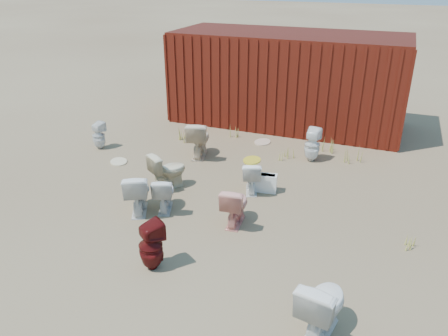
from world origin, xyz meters
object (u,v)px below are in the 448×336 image
at_px(toilet_back_beige_left, 199,139).
at_px(toilet_back_yellowlid, 251,176).
at_px(toilet_back_e, 312,145).
at_px(toilet_front_a, 138,192).
at_px(toilet_front_maroon, 151,246).
at_px(shipping_container, 287,79).
at_px(toilet_back_beige_right, 168,170).
at_px(toilet_back_a, 99,136).
at_px(toilet_front_pink, 235,205).
at_px(toilet_front_e, 322,305).
at_px(loose_tank, 264,183).
at_px(toilet_front_c, 164,193).

distance_m(toilet_back_beige_left, toilet_back_yellowlid, 2.04).
xyz_separation_m(toilet_back_beige_left, toilet_back_e, (2.43, 0.69, -0.04)).
bearing_deg(toilet_front_a, toilet_front_maroon, 101.66).
xyz_separation_m(shipping_container, toilet_back_beige_right, (-1.12, -4.72, -0.84)).
distance_m(toilet_back_a, toilet_back_e, 4.95).
bearing_deg(toilet_back_e, toilet_back_beige_right, 49.97).
bearing_deg(toilet_front_maroon, toilet_front_pink, -81.24).
distance_m(toilet_front_maroon, toilet_back_a, 4.93).
height_order(shipping_container, toilet_front_e, shipping_container).
height_order(toilet_back_yellowlid, loose_tank, toilet_back_yellowlid).
height_order(toilet_front_maroon, toilet_front_e, toilet_front_e).
xyz_separation_m(toilet_back_e, loose_tank, (-0.56, -1.78, -0.20)).
xyz_separation_m(toilet_front_c, toilet_front_maroon, (0.64, -1.54, 0.05)).
relative_size(toilet_back_beige_left, loose_tank, 1.68).
height_order(toilet_front_a, toilet_front_c, toilet_front_a).
bearing_deg(toilet_front_maroon, toilet_front_a, -19.59).
bearing_deg(toilet_front_c, toilet_back_beige_right, -86.70).
xyz_separation_m(toilet_front_pink, toilet_back_beige_left, (-1.76, 2.38, 0.07)).
bearing_deg(toilet_back_a, toilet_front_a, 144.77).
relative_size(shipping_container, toilet_front_maroon, 7.97).
height_order(toilet_back_a, toilet_back_e, toilet_back_e).
xyz_separation_m(toilet_front_e, toilet_back_e, (-1.11, 4.97, -0.03)).
relative_size(shipping_container, toilet_back_yellowlid, 9.41).
bearing_deg(toilet_front_maroon, toilet_front_e, -155.53).
relative_size(toilet_front_c, loose_tank, 1.29).
xyz_separation_m(toilet_front_pink, toilet_front_c, (-1.32, -0.03, -0.03)).
height_order(toilet_front_c, toilet_front_maroon, toilet_front_maroon).
xyz_separation_m(toilet_front_pink, toilet_back_beige_right, (-1.67, 0.75, 0.01)).
relative_size(toilet_front_pink, loose_tank, 1.39).
xyz_separation_m(toilet_front_a, toilet_front_maroon, (1.03, -1.31, -0.00)).
xyz_separation_m(toilet_front_c, toilet_front_e, (3.10, -1.87, 0.08)).
bearing_deg(toilet_back_beige_right, toilet_front_c, 146.84).
bearing_deg(shipping_container, toilet_back_beige_right, -103.31).
xyz_separation_m(toilet_front_e, toilet_back_a, (-5.93, 3.83, -0.08)).
bearing_deg(toilet_back_beige_left, toilet_front_maroon, 91.03).
relative_size(shipping_container, toilet_back_a, 9.31).
xyz_separation_m(toilet_front_a, toilet_back_a, (-2.44, 2.19, -0.06)).
relative_size(toilet_front_pink, toilet_front_e, 0.86).
bearing_deg(toilet_front_pink, toilet_front_maroon, 61.37).
xyz_separation_m(toilet_front_a, toilet_front_e, (3.49, -1.64, 0.02)).
distance_m(toilet_front_c, toilet_back_a, 3.44).
bearing_deg(toilet_back_beige_left, toilet_back_a, -3.44).
height_order(toilet_front_maroon, toilet_back_beige_left, toilet_back_beige_left).
distance_m(shipping_container, toilet_front_c, 5.63).
xyz_separation_m(toilet_front_c, toilet_back_a, (-2.83, 1.96, 0.00)).
height_order(toilet_front_e, toilet_back_yellowlid, toilet_front_e).
distance_m(shipping_container, toilet_back_beige_right, 4.93).
relative_size(toilet_front_e, toilet_back_beige_right, 1.11).
distance_m(toilet_back_beige_right, loose_tank, 1.86).
bearing_deg(toilet_back_a, toilet_back_e, -159.93).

